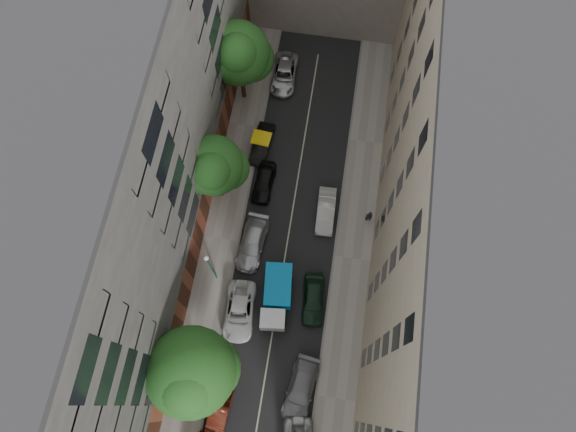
% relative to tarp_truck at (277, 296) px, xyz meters
% --- Properties ---
extents(ground, '(120.00, 120.00, 0.00)m').
position_rel_tarp_truck_xyz_m(ground, '(0.07, 4.29, -1.29)').
color(ground, '#4C4C49').
rests_on(ground, ground).
extents(road_surface, '(8.00, 44.00, 0.02)m').
position_rel_tarp_truck_xyz_m(road_surface, '(0.07, 4.29, -1.28)').
color(road_surface, black).
rests_on(road_surface, ground).
extents(sidewalk_left, '(3.00, 44.00, 0.15)m').
position_rel_tarp_truck_xyz_m(sidewalk_left, '(-5.43, 4.29, -1.22)').
color(sidewalk_left, gray).
rests_on(sidewalk_left, ground).
extents(sidewalk_right, '(3.00, 44.00, 0.15)m').
position_rel_tarp_truck_xyz_m(sidewalk_right, '(5.57, 4.29, -1.22)').
color(sidewalk_right, gray).
rests_on(sidewalk_right, ground).
extents(building_left, '(8.00, 44.00, 20.00)m').
position_rel_tarp_truck_xyz_m(building_left, '(-10.93, 4.29, 8.71)').
color(building_left, '#484644').
rests_on(building_left, ground).
extents(building_right, '(8.00, 44.00, 20.00)m').
position_rel_tarp_truck_xyz_m(building_right, '(11.07, 4.29, 8.71)').
color(building_right, '#BBAC92').
rests_on(building_right, ground).
extents(tarp_truck, '(2.47, 5.25, 2.34)m').
position_rel_tarp_truck_xyz_m(tarp_truck, '(0.00, 0.00, 0.00)').
color(tarp_truck, black).
rests_on(tarp_truck, ground).
extents(car_left_1, '(1.67, 4.04, 1.30)m').
position_rel_tarp_truck_xyz_m(car_left_1, '(-2.81, -9.06, -0.64)').
color(car_left_1, '#4D1A0F').
rests_on(car_left_1, ground).
extents(car_left_2, '(2.61, 5.07, 1.37)m').
position_rel_tarp_truck_xyz_m(car_left_2, '(-2.73, -1.51, -0.61)').
color(car_left_2, silver).
rests_on(car_left_2, ground).
extents(car_left_3, '(2.39, 5.09, 1.44)m').
position_rel_tarp_truck_xyz_m(car_left_3, '(-2.73, 4.09, -0.57)').
color(car_left_3, '#B4B4B9').
rests_on(car_left_3, ground).
extents(car_left_4, '(1.80, 4.09, 1.37)m').
position_rel_tarp_truck_xyz_m(car_left_4, '(-2.73, 9.69, -0.60)').
color(car_left_4, black).
rests_on(car_left_4, ground).
extents(car_left_5, '(1.82, 4.30, 1.38)m').
position_rel_tarp_truck_xyz_m(car_left_5, '(-3.53, 13.29, -0.60)').
color(car_left_5, black).
rests_on(car_left_5, ground).
extents(car_left_6, '(2.35, 4.91, 1.35)m').
position_rel_tarp_truck_xyz_m(car_left_6, '(-2.73, 20.89, -0.61)').
color(car_left_6, '#B2B1B6').
rests_on(car_left_6, ground).
extents(car_right_1, '(2.63, 5.11, 1.42)m').
position_rel_tarp_truck_xyz_m(car_right_1, '(2.87, -6.51, -0.58)').
color(car_right_1, slate).
rests_on(car_right_1, ground).
extents(car_right_2, '(2.10, 4.45, 1.47)m').
position_rel_tarp_truck_xyz_m(car_right_2, '(2.87, 0.30, -0.55)').
color(car_right_2, black).
rests_on(car_right_2, ground).
extents(car_right_3, '(1.62, 4.24, 1.38)m').
position_rel_tarp_truck_xyz_m(car_right_3, '(2.87, 7.89, -0.60)').
color(car_right_3, silver).
rests_on(car_right_3, ground).
extents(tree_near, '(6.22, 6.08, 8.62)m').
position_rel_tarp_truck_xyz_m(tree_near, '(-4.43, -6.82, 4.28)').
color(tree_near, '#382619').
rests_on(tree_near, sidewalk_left).
extents(tree_mid, '(5.04, 4.73, 8.15)m').
position_rel_tarp_truck_xyz_m(tree_mid, '(-6.07, 8.16, 4.30)').
color(tree_mid, '#382619').
rests_on(tree_mid, sidewalk_left).
extents(tree_far, '(5.51, 5.27, 8.98)m').
position_rel_tarp_truck_xyz_m(tree_far, '(-6.00, 18.18, 4.84)').
color(tree_far, '#382619').
rests_on(tree_far, sidewalk_left).
extents(lamp_post, '(0.36, 0.36, 5.99)m').
position_rel_tarp_truck_xyz_m(lamp_post, '(-5.11, 0.97, 2.58)').
color(lamp_post, '#1B603A').
rests_on(lamp_post, sidewalk_left).
extents(pedestrian, '(0.66, 0.47, 1.69)m').
position_rel_tarp_truck_xyz_m(pedestrian, '(6.47, 7.84, -0.30)').
color(pedestrian, black).
rests_on(pedestrian, sidewalk_right).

